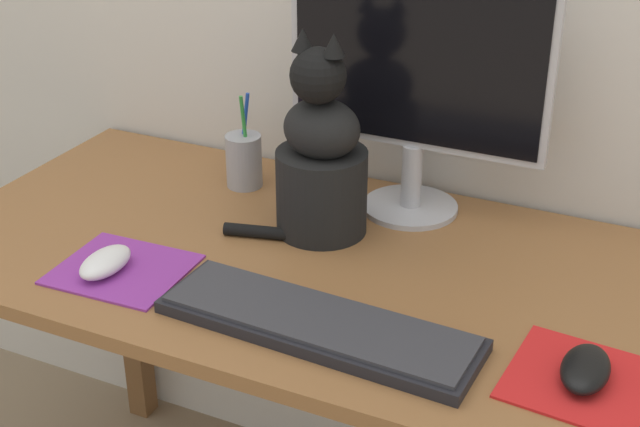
% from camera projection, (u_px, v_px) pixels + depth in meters
% --- Properties ---
extents(desk, '(1.36, 0.65, 0.74)m').
position_uv_depth(desk, '(331.00, 315.00, 1.47)').
color(desk, brown).
rests_on(desk, ground_plane).
extents(monitor, '(0.45, 0.17, 0.42)m').
position_uv_depth(monitor, '(416.00, 81.00, 1.48)').
color(monitor, '#B2B2B7').
rests_on(monitor, desk).
extents(keyboard, '(0.47, 0.16, 0.02)m').
position_uv_depth(keyboard, '(318.00, 324.00, 1.25)').
color(keyboard, black).
rests_on(keyboard, desk).
extents(mousepad_left, '(0.21, 0.18, 0.00)m').
position_uv_depth(mousepad_left, '(123.00, 269.00, 1.40)').
color(mousepad_left, purple).
rests_on(mousepad_left, desk).
extents(mousepad_right, '(0.22, 0.20, 0.00)m').
position_uv_depth(mousepad_right, '(589.00, 383.00, 1.15)').
color(mousepad_right, red).
rests_on(mousepad_right, desk).
extents(computer_mouse_left, '(0.06, 0.10, 0.03)m').
position_uv_depth(computer_mouse_left, '(105.00, 262.00, 1.39)').
color(computer_mouse_left, white).
rests_on(computer_mouse_left, mousepad_left).
extents(computer_mouse_right, '(0.06, 0.11, 0.03)m').
position_uv_depth(computer_mouse_right, '(585.00, 369.00, 1.14)').
color(computer_mouse_right, black).
rests_on(computer_mouse_right, mousepad_right).
extents(cat, '(0.23, 0.18, 0.35)m').
position_uv_depth(cat, '(321.00, 161.00, 1.46)').
color(cat, black).
rests_on(cat, desk).
extents(pen_cup, '(0.07, 0.07, 0.18)m').
position_uv_depth(pen_cup, '(244.00, 160.00, 1.66)').
color(pen_cup, '#99999E').
rests_on(pen_cup, desk).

